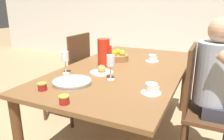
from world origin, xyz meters
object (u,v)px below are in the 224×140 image
serving_tray (72,82)px  teacup_across (152,59)px  person_seated (220,83)px  chair_opposite (72,76)px  jam_jar_red (64,99)px  red_pitcher (104,52)px  wine_glass_juice (65,58)px  chair_person_side (203,106)px  fruit_bowl (118,56)px  bread_plate (102,71)px  jam_jar_amber (42,86)px  teacup_near_person (151,89)px  wine_glass_water (111,62)px

serving_tray → teacup_across: bearing=68.6°
person_seated → teacup_across: size_ratio=9.25×
chair_opposite → jam_jar_red: size_ratio=15.92×
red_pitcher → wine_glass_juice: (-0.17, -0.35, 0.01)m
chair_person_side → fruit_bowl: size_ratio=4.79×
bread_plate → jam_jar_amber: size_ratio=3.11×
teacup_near_person → jam_jar_amber: 0.71m
wine_glass_juice → jam_jar_red: bearing=-54.4°
chair_person_side → red_pitcher: size_ratio=3.92×
chair_opposite → person_seated: (1.46, -0.17, 0.20)m
chair_opposite → serving_tray: chair_opposite is taller
bread_plate → fruit_bowl: (-0.05, 0.45, 0.02)m
person_seated → jam_jar_red: 1.15m
bread_plate → wine_glass_juice: bearing=-152.6°
teacup_across → serving_tray: bearing=-111.4°
serving_tray → jam_jar_amber: size_ratio=4.47×
serving_tray → jam_jar_red: jam_jar_red is taller
red_pitcher → jam_jar_amber: size_ratio=4.06×
wine_glass_juice → teacup_near_person: (0.75, -0.11, -0.11)m
chair_person_side → teacup_near_person: (-0.31, -0.43, 0.24)m
wine_glass_water → fruit_bowl: bearing=108.0°
chair_person_side → serving_tray: chair_person_side is taller
person_seated → jam_jar_amber: size_ratio=19.42×
person_seated → red_pitcher: size_ratio=4.79×
chair_opposite → wine_glass_juice: chair_opposite is taller
bread_plate → chair_person_side: bearing=13.0°
teacup_across → chair_person_side: bearing=-35.6°
wine_glass_juice → teacup_near_person: wine_glass_juice is taller
chair_opposite → jam_jar_amber: 0.99m
chair_person_side → red_pitcher: (-0.88, 0.03, 0.34)m
chair_person_side → bread_plate: size_ratio=5.11×
jam_jar_red → teacup_across: bearing=80.3°
wine_glass_juice → bread_plate: wine_glass_juice is taller
red_pitcher → jam_jar_red: bearing=-78.5°
red_pitcher → jam_jar_red: red_pitcher is taller
wine_glass_water → wine_glass_juice: size_ratio=1.04×
teacup_near_person → teacup_across: 0.83m
bread_plate → serving_tray: bearing=-101.8°
chair_person_side → chair_opposite: (-1.37, 0.19, 0.00)m
jam_jar_amber → teacup_across: bearing=66.5°
wine_glass_water → teacup_near_person: 0.39m
teacup_across → bread_plate: (-0.28, -0.55, -0.01)m
chair_opposite → serving_tray: (0.51, -0.69, 0.23)m
bread_plate → teacup_near_person: bearing=-26.9°
chair_person_side → red_pitcher: 0.95m
jam_jar_red → jam_jar_amber: bearing=157.4°
fruit_bowl → wine_glass_water: bearing=-72.0°
chair_opposite → fruit_bowl: (0.53, 0.08, 0.26)m
chair_person_side → fruit_bowl: bearing=-107.5°
person_seated → bread_plate: bearing=-77.1°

